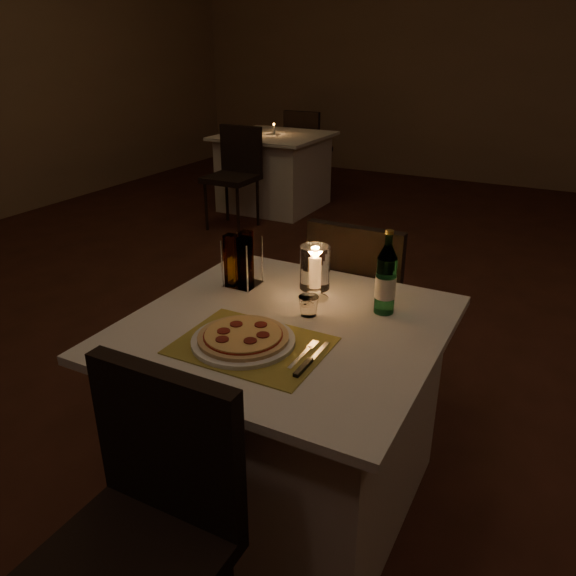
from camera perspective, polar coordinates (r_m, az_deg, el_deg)
The scene contains 18 objects.
floor at distance 2.82m, azimuth 3.45°, elevation -10.89°, with size 8.00×10.00×0.02m, color #421F15.
wall_back at distance 7.20m, azimuth 21.90°, elevation 21.54°, with size 8.00×0.02×3.00m, color #8E6F53.
main_table at distance 2.05m, azimuth -0.27°, elevation -12.74°, with size 1.00×1.00×0.74m.
chair_near at distance 1.49m, azimuth -14.21°, elevation -21.47°, with size 0.42×0.42×0.90m.
chair_far at distance 2.53m, azimuth 7.34°, elevation -0.81°, with size 0.42×0.42×0.90m.
placemat at distance 1.72m, azimuth -3.70°, elevation -5.85°, with size 0.45×0.34×0.00m, color #A59539.
plate at distance 1.73m, azimuth -4.56°, elevation -5.36°, with size 0.32×0.32×0.01m, color white.
pizza at distance 1.73m, azimuth -4.58°, elevation -4.89°, with size 0.28×0.28×0.02m.
fork at distance 1.68m, azimuth 1.75°, elevation -6.54°, with size 0.02×0.18×0.00m.
knife at distance 1.62m, azimuth 1.92°, elevation -7.70°, with size 0.02×0.22×0.01m.
tumbler at distance 1.89m, azimuth 2.10°, elevation -1.84°, with size 0.07×0.07×0.07m, color white, non-canonical shape.
water_bottle at distance 1.91m, azimuth 9.91°, elevation 0.78°, with size 0.07×0.07×0.29m.
hurricane_candle at distance 1.97m, azimuth 2.75°, elevation 1.90°, with size 0.11×0.11×0.21m.
cruet_caddy at distance 2.10m, azimuth -4.80°, elevation 2.65°, with size 0.12×0.12×0.21m.
neighbor_table_left at distance 5.84m, azimuth -1.40°, elevation 11.78°, with size 1.00×1.00×0.74m.
neighbor_chair_la at distance 5.21m, azimuth -5.32°, elevation 12.17°, with size 0.42×0.42×0.90m.
neighbor_chair_lb at distance 6.43m, azimuth 1.77°, elevation 14.49°, with size 0.42×0.42×0.90m.
neighbor_candle_left at distance 5.77m, azimuth -1.44°, elevation 15.81°, with size 0.03×0.03×0.11m.
Camera 1 is at (0.93, -2.12, 1.59)m, focal length 35.00 mm.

